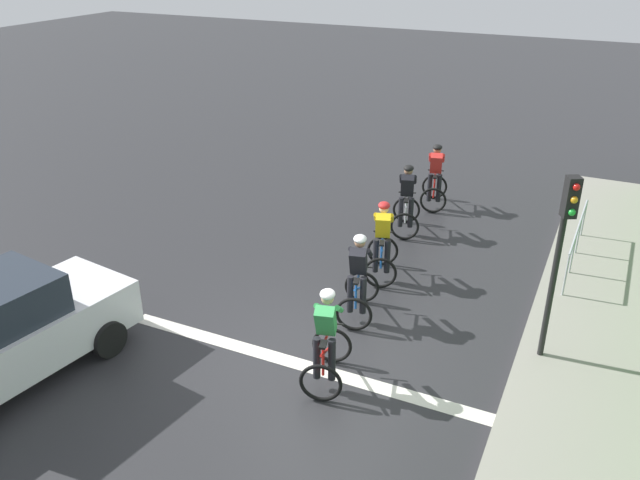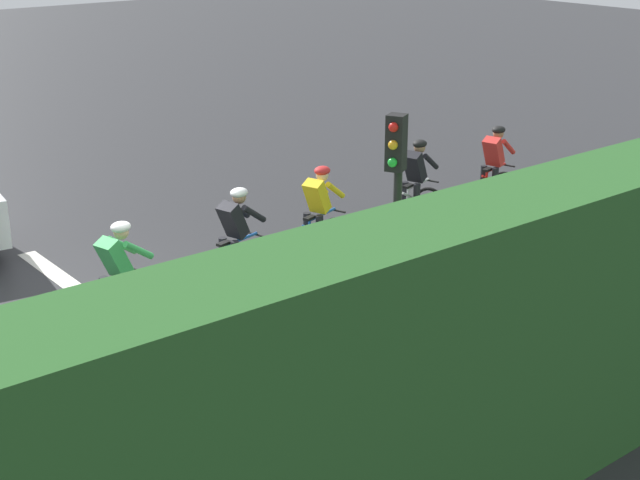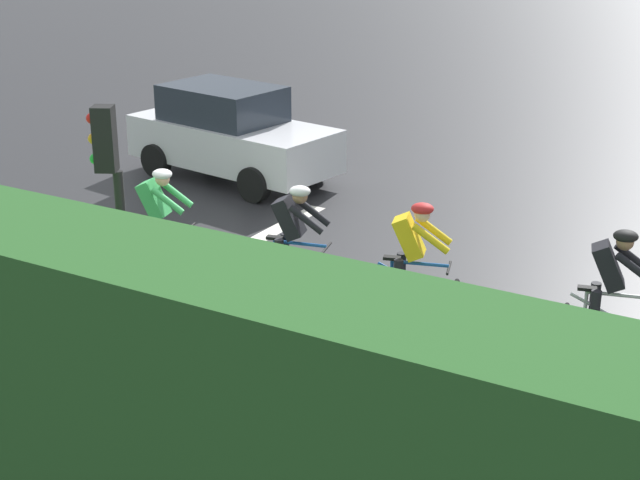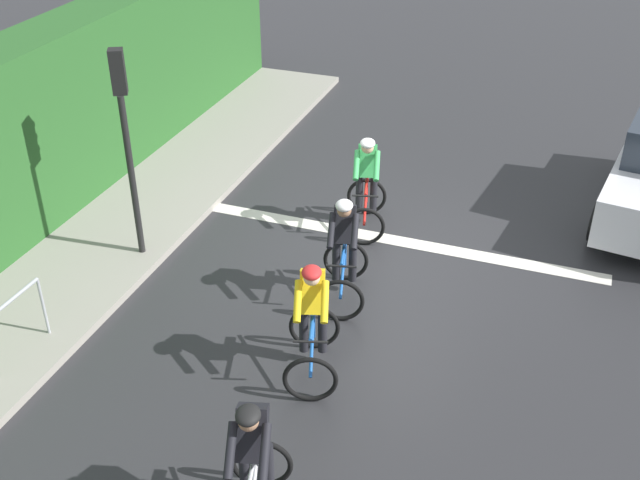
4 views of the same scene
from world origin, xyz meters
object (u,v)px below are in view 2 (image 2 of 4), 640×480
(cyclist_trailing, at_px, (120,286))
(pedestrian_railing_kerbside, at_px, (593,255))
(cyclist_lead, at_px, (494,172))
(cyclist_second, at_px, (416,189))
(cyclist_fourth, at_px, (237,246))
(cyclist_mid, at_px, (319,220))
(traffic_light_near_crossing, at_px, (395,209))

(cyclist_trailing, distance_m, pedestrian_railing_kerbside, 6.66)
(cyclist_lead, xyz_separation_m, cyclist_second, (-0.16, -1.86, 0.00))
(cyclist_fourth, bearing_deg, cyclist_trailing, -81.90)
(cyclist_lead, bearing_deg, pedestrian_railing_kerbside, -29.37)
(cyclist_mid, xyz_separation_m, cyclist_fourth, (0.15, -1.67, 0.00))
(cyclist_lead, distance_m, cyclist_mid, 4.25)
(traffic_light_near_crossing, bearing_deg, pedestrian_railing_kerbside, 88.35)
(cyclist_second, distance_m, cyclist_mid, 2.40)
(cyclist_lead, bearing_deg, traffic_light_near_crossing, -58.65)
(cyclist_mid, height_order, traffic_light_near_crossing, traffic_light_near_crossing)
(cyclist_lead, relative_size, traffic_light_near_crossing, 0.50)
(cyclist_lead, height_order, traffic_light_near_crossing, traffic_light_near_crossing)
(cyclist_mid, bearing_deg, cyclist_trailing, -83.30)
(cyclist_mid, height_order, cyclist_fourth, same)
(cyclist_second, bearing_deg, pedestrian_railing_kerbside, -3.32)
(cyclist_lead, relative_size, cyclist_mid, 1.00)
(cyclist_fourth, distance_m, cyclist_trailing, 2.05)
(cyclist_mid, xyz_separation_m, cyclist_trailing, (0.43, -3.70, 0.00))
(cyclist_mid, xyz_separation_m, pedestrian_railing_kerbside, (3.60, 2.16, -0.02))
(cyclist_second, bearing_deg, cyclist_mid, -83.55)
(cyclist_mid, bearing_deg, traffic_light_near_crossing, -25.40)
(cyclist_trailing, relative_size, traffic_light_near_crossing, 0.50)
(cyclist_second, bearing_deg, cyclist_lead, 85.07)
(cyclist_lead, distance_m, traffic_light_near_crossing, 7.07)
(cyclist_lead, xyz_separation_m, cyclist_mid, (0.11, -4.25, 0.00))
(cyclist_second, distance_m, traffic_light_near_crossing, 5.71)
(cyclist_second, relative_size, cyclist_mid, 1.00)
(traffic_light_near_crossing, height_order, pedestrian_railing_kerbside, traffic_light_near_crossing)
(pedestrian_railing_kerbside, bearing_deg, cyclist_mid, -149.01)
(cyclist_lead, bearing_deg, cyclist_fourth, -87.54)
(cyclist_lead, relative_size, cyclist_trailing, 1.00)
(cyclist_second, relative_size, pedestrian_railing_kerbside, 0.53)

